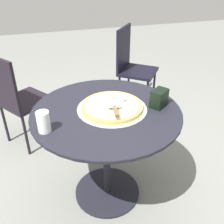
# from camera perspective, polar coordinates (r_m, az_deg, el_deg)

# --- Properties ---
(ground_plane) EXTENTS (10.00, 10.00, 0.00)m
(ground_plane) POSITION_cam_1_polar(r_m,az_deg,el_deg) (2.03, -1.04, -17.26)
(ground_plane) COLOR slate
(patio_table) EXTENTS (0.92, 0.92, 0.72)m
(patio_table) POSITION_cam_1_polar(r_m,az_deg,el_deg) (1.66, -1.22, -4.76)
(patio_table) COLOR black
(patio_table) RESTS_ON ground
(pizza_on_tray) EXTENTS (0.43, 0.43, 0.05)m
(pizza_on_tray) POSITION_cam_1_polar(r_m,az_deg,el_deg) (1.58, 0.00, 1.18)
(pizza_on_tray) COLOR silver
(pizza_on_tray) RESTS_ON patio_table
(pizza_server) EXTENTS (0.10, 0.22, 0.02)m
(pizza_server) POSITION_cam_1_polar(r_m,az_deg,el_deg) (1.49, 0.56, 1.04)
(pizza_server) COLOR silver
(pizza_server) RESTS_ON pizza_on_tray
(drinking_cup) EXTENTS (0.07, 0.07, 0.12)m
(drinking_cup) POSITION_cam_1_polar(r_m,az_deg,el_deg) (1.40, -14.96, -2.12)
(drinking_cup) COLOR silver
(drinking_cup) RESTS_ON patio_table
(napkin_dispenser) EXTENTS (0.13, 0.12, 0.11)m
(napkin_dispenser) POSITION_cam_1_polar(r_m,az_deg,el_deg) (1.61, 10.40, 3.01)
(napkin_dispenser) COLOR black
(napkin_dispenser) RESTS_ON patio_table
(patio_chair_near) EXTENTS (0.52, 0.52, 0.91)m
(patio_chair_near) POSITION_cam_1_polar(r_m,az_deg,el_deg) (2.85, 4.39, 10.64)
(patio_chair_near) COLOR black
(patio_chair_near) RESTS_ON ground
(patio_chair_far) EXTENTS (0.52, 0.52, 0.87)m
(patio_chair_far) POSITION_cam_1_polar(r_m,az_deg,el_deg) (2.34, -20.40, 3.33)
(patio_chair_far) COLOR black
(patio_chair_far) RESTS_ON ground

